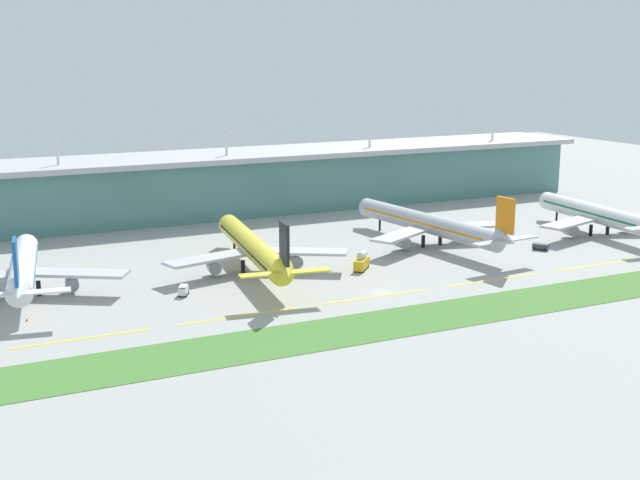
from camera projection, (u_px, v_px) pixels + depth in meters
ground_plane at (381, 292)px, 204.14m from camera, size 600.00×600.00×0.00m
terminal_building at (222, 183)px, 299.66m from camera, size 288.00×34.00×30.17m
airliner_nearest at (23, 269)px, 200.27m from camera, size 48.16×59.09×18.90m
airliner_near_middle at (253, 248)px, 221.61m from camera, size 48.29×70.20×18.90m
airliner_far_middle at (429, 224)px, 251.54m from camera, size 48.53×71.85×18.90m
airliner_farthest at (597, 214)px, 266.24m from camera, size 48.63×60.15×18.90m
taxiway_stripe_west at (81, 339)px, 171.30m from camera, size 28.00×0.70×0.04m
taxiway_stripe_mid_west at (240, 316)px, 185.86m from camera, size 28.00×0.70×0.04m
taxiway_stripe_centre at (376, 297)px, 200.43m from camera, size 28.00×0.70×0.04m
taxiway_stripe_mid_east at (493, 280)px, 214.99m from camera, size 28.00×0.70×0.04m
taxiway_stripe_east at (596, 265)px, 229.56m from camera, size 28.00×0.70×0.04m
grass_verge at (431, 317)px, 185.27m from camera, size 300.00×18.00×0.10m
fuel_truck at (362, 261)px, 224.41m from camera, size 6.79×7.05×4.95m
baggage_cart at (183, 291)px, 201.04m from camera, size 3.35×4.02×2.48m
pushback_tug at (541, 246)px, 246.82m from camera, size 4.54×4.97×1.85m
safety_cone_nose_front at (27, 319)px, 182.52m from camera, size 0.56×0.56×0.70m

